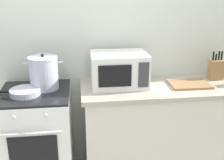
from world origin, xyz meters
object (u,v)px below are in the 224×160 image
at_px(stove, 39,139).
at_px(stock_pot, 44,73).
at_px(microwave, 119,69).
at_px(cutting_board, 189,84).
at_px(frying_pan, 24,92).
at_px(knife_block, 216,69).

xyz_separation_m(stove, stock_pot, (0.09, 0.08, 0.60)).
distance_m(microwave, cutting_board, 0.66).
height_order(stove, stock_pot, stock_pot).
bearing_deg(cutting_board, stove, -179.95).
distance_m(stock_pot, frying_pan, 0.24).
relative_size(stock_pot, cutting_board, 0.94).
relative_size(microwave, cutting_board, 1.39).
distance_m(stove, cutting_board, 1.47).
relative_size(stock_pot, microwave, 0.68).
height_order(frying_pan, knife_block, knife_block).
distance_m(frying_pan, cutting_board, 1.46).
bearing_deg(stove, cutting_board, 0.05).
bearing_deg(frying_pan, knife_block, 6.28).
bearing_deg(frying_pan, microwave, 9.24).
height_order(stove, cutting_board, cutting_board).
xyz_separation_m(frying_pan, microwave, (0.82, 0.13, 0.12)).
distance_m(stove, knife_block, 1.80).
bearing_deg(knife_block, frying_pan, -173.72).
bearing_deg(knife_block, microwave, -176.29).
relative_size(stock_pot, knife_block, 1.23).
bearing_deg(cutting_board, microwave, 173.07).
bearing_deg(stock_pot, frying_pan, -139.91).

